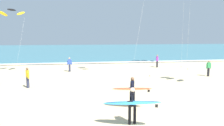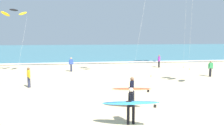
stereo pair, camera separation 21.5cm
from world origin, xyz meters
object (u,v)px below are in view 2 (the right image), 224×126
bystander_blue_top (71,64)px  bystander_green_top (211,68)px  kite_arc_charcoal_low (14,13)px  surfer_lead (130,103)px  surfer_trailing (132,89)px  bystander_yellow_top (29,77)px  bystander_purple_top (159,61)px

bystander_blue_top → bystander_green_top: (13.68, -4.85, 0.00)m
bystander_green_top → kite_arc_charcoal_low: bearing=166.3°
surfer_lead → bystander_blue_top: 15.44m
surfer_lead → surfer_trailing: size_ratio=1.15×
bystander_yellow_top → bystander_purple_top: same height
bystander_purple_top → surfer_lead: bearing=-114.1°
kite_arc_charcoal_low → bystander_blue_top: (5.71, 0.13, -5.56)m
surfer_lead → bystander_green_top: bearing=44.7°
surfer_trailing → bystander_blue_top: (-3.96, 12.68, -0.23)m
kite_arc_charcoal_low → bystander_purple_top: kite_arc_charcoal_low is taller
surfer_trailing → bystander_green_top: (9.72, 7.83, -0.23)m
surfer_lead → bystander_blue_top: bearing=102.6°
kite_arc_charcoal_low → bystander_blue_top: size_ratio=4.24×
bystander_yellow_top → bystander_purple_top: bearing=32.4°
surfer_lead → surfer_trailing: same height
surfer_lead → bystander_green_top: 14.53m
surfer_lead → bystander_purple_top: bearing=65.9°
bystander_green_top → bystander_yellow_top: same height
surfer_trailing → bystander_yellow_top: bearing=140.6°
kite_arc_charcoal_low → bystander_blue_top: kite_arc_charcoal_low is taller
kite_arc_charcoal_low → bystander_green_top: 20.72m
bystander_blue_top → bystander_green_top: 14.51m
kite_arc_charcoal_low → bystander_yellow_top: (2.84, -6.95, -5.56)m
surfer_lead → bystander_yellow_top: bearing=127.9°
surfer_lead → bystander_purple_top: surfer_lead is taller
kite_arc_charcoal_low → bystander_blue_top: bearing=1.3°
bystander_green_top → bystander_yellow_top: (-16.55, -2.23, 0.00)m
surfer_trailing → bystander_purple_top: surfer_trailing is taller
surfer_trailing → kite_arc_charcoal_low: size_ratio=0.33×
surfer_trailing → bystander_yellow_top: size_ratio=1.40×
surfer_trailing → bystander_yellow_top: surfer_trailing is taller
kite_arc_charcoal_low → bystander_yellow_top: kite_arc_charcoal_low is taller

